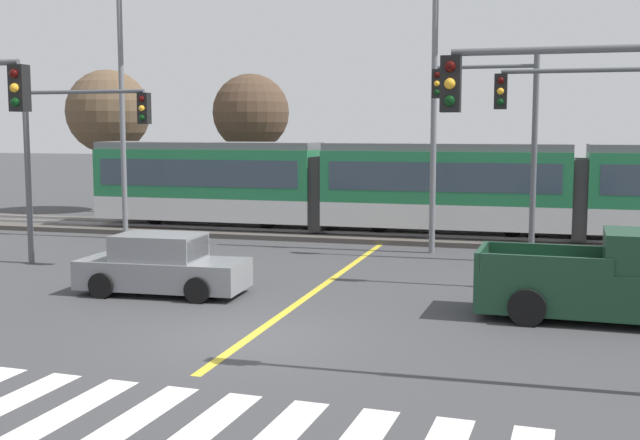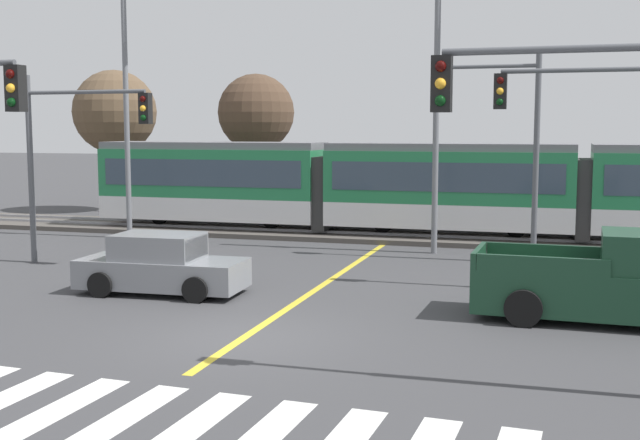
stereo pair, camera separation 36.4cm
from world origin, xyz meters
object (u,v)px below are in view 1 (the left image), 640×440
at_px(bare_tree_far_west, 108,112).
at_px(bare_tree_west, 251,113).
at_px(traffic_light_mid_left, 69,140).
at_px(street_lamp_west, 127,89).
at_px(light_rail_tram, 445,185).
at_px(traffic_light_near_right, 594,149).
at_px(traffic_light_far_right, 501,125).
at_px(sedan_crossing, 163,266).
at_px(pickup_truck, 611,283).
at_px(traffic_light_mid_right, 604,134).
at_px(street_lamp_centre, 441,87).

height_order(bare_tree_far_west, bare_tree_west, bare_tree_far_west).
bearing_deg(bare_tree_far_west, traffic_light_mid_left, -63.89).
xyz_separation_m(street_lamp_west, bare_tree_west, (2.12, 7.39, -0.76)).
height_order(light_rail_tram, traffic_light_near_right, traffic_light_near_right).
height_order(light_rail_tram, traffic_light_far_right, traffic_light_far_right).
bearing_deg(traffic_light_mid_left, sedan_crossing, -34.13).
relative_size(pickup_truck, traffic_light_mid_right, 0.90).
xyz_separation_m(light_rail_tram, traffic_light_mid_right, (4.94, -8.67, 1.98)).
relative_size(traffic_light_far_right, bare_tree_far_west, 0.94).
bearing_deg(light_rail_tram, pickup_truck, -67.13).
bearing_deg(sedan_crossing, traffic_light_far_right, 42.97).
xyz_separation_m(sedan_crossing, traffic_light_far_right, (7.89, 7.35, 3.55)).
relative_size(pickup_truck, street_lamp_west, 0.55).
distance_m(traffic_light_mid_left, bare_tree_far_west, 15.90).
bearing_deg(bare_tree_west, traffic_light_far_right, -37.68).
height_order(street_lamp_west, bare_tree_far_west, street_lamp_west).
bearing_deg(traffic_light_mid_right, traffic_light_mid_left, -179.96).
relative_size(light_rail_tram, traffic_light_far_right, 4.26).
bearing_deg(light_rail_tram, bare_tree_far_west, 162.13).
bearing_deg(traffic_light_near_right, bare_tree_far_west, 133.86).
bearing_deg(street_lamp_west, pickup_truck, -28.45).
bearing_deg(pickup_truck, light_rail_tram, 112.87).
relative_size(sedan_crossing, bare_tree_far_west, 0.61).
bearing_deg(street_lamp_centre, traffic_light_far_right, -28.86).
bearing_deg(street_lamp_west, street_lamp_centre, -2.09).
relative_size(street_lamp_west, street_lamp_centre, 1.01).
height_order(traffic_light_near_right, street_lamp_west, street_lamp_west).
bearing_deg(light_rail_tram, traffic_light_near_right, -75.83).
height_order(traffic_light_far_right, bare_tree_west, bare_tree_west).
bearing_deg(traffic_light_far_right, light_rail_tram, 116.40).
relative_size(pickup_truck, traffic_light_mid_left, 0.95).
bearing_deg(bare_tree_far_west, street_lamp_west, -55.74).
distance_m(traffic_light_mid_right, street_lamp_west, 17.50).
xyz_separation_m(sedan_crossing, traffic_light_mid_left, (-4.57, 3.09, 3.11)).
bearing_deg(light_rail_tram, sedan_crossing, -115.83).
distance_m(sedan_crossing, traffic_light_near_right, 11.58).
distance_m(pickup_truck, traffic_light_far_right, 8.60).
bearing_deg(bare_tree_west, traffic_light_mid_right, -42.65).
bearing_deg(pickup_truck, traffic_light_mid_left, 168.41).
xyz_separation_m(light_rail_tram, traffic_light_far_right, (2.19, -4.42, 2.20)).
relative_size(traffic_light_near_right, bare_tree_far_west, 0.83).
height_order(traffic_light_near_right, traffic_light_far_right, traffic_light_far_right).
relative_size(traffic_light_mid_right, traffic_light_near_right, 1.03).
bearing_deg(sedan_crossing, street_lamp_west, 123.09).
xyz_separation_m(pickup_truck, bare_tree_west, (-14.35, 16.32, 4.00)).
xyz_separation_m(pickup_truck, traffic_light_near_right, (-0.74, -4.99, 3.02)).
distance_m(pickup_truck, traffic_light_mid_left, 15.84).
xyz_separation_m(light_rail_tram, bare_tree_far_west, (-17.24, 5.56, 2.90)).
bearing_deg(traffic_light_mid_left, light_rail_tram, 40.21).
distance_m(sedan_crossing, traffic_light_mid_left, 6.33).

